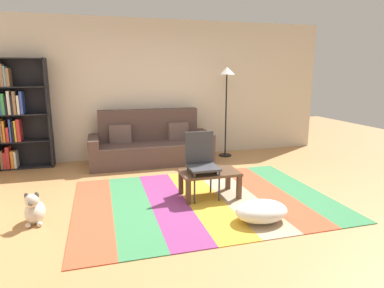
{
  "coord_description": "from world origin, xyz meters",
  "views": [
    {
      "loc": [
        -1.3,
        -4.04,
        1.69
      ],
      "look_at": [
        -0.0,
        0.54,
        0.65
      ],
      "focal_mm": 30.72,
      "sensor_mm": 36.0,
      "label": 1
    }
  ],
  "objects_px": {
    "folding_chair": "(201,159)",
    "dog": "(34,210)",
    "tv_remote": "(215,171)",
    "couch": "(151,145)",
    "bookshelf": "(15,115)",
    "coffee_table": "(209,176)",
    "standing_lamp": "(227,82)",
    "pouf": "(261,211)"
  },
  "relations": [
    {
      "from": "couch",
      "to": "pouf",
      "type": "distance_m",
      "value": 3.01
    },
    {
      "from": "standing_lamp",
      "to": "folding_chair",
      "type": "xyz_separation_m",
      "value": [
        -1.16,
        -2.04,
        -0.96
      ]
    },
    {
      "from": "coffee_table",
      "to": "tv_remote",
      "type": "xyz_separation_m",
      "value": [
        0.07,
        -0.04,
        0.07
      ]
    },
    {
      "from": "coffee_table",
      "to": "tv_remote",
      "type": "bearing_deg",
      "value": -28.84
    },
    {
      "from": "standing_lamp",
      "to": "tv_remote",
      "type": "height_order",
      "value": "standing_lamp"
    },
    {
      "from": "couch",
      "to": "coffee_table",
      "type": "distance_m",
      "value": 2.05
    },
    {
      "from": "couch",
      "to": "coffee_table",
      "type": "bearing_deg",
      "value": -75.98
    },
    {
      "from": "pouf",
      "to": "standing_lamp",
      "type": "xyz_separation_m",
      "value": [
        0.73,
        2.99,
        1.37
      ]
    },
    {
      "from": "tv_remote",
      "to": "folding_chair",
      "type": "xyz_separation_m",
      "value": [
        -0.17,
        0.08,
        0.16
      ]
    },
    {
      "from": "bookshelf",
      "to": "folding_chair",
      "type": "height_order",
      "value": "bookshelf"
    },
    {
      "from": "standing_lamp",
      "to": "bookshelf",
      "type": "bearing_deg",
      "value": 177.29
    },
    {
      "from": "tv_remote",
      "to": "pouf",
      "type": "bearing_deg",
      "value": -56.96
    },
    {
      "from": "bookshelf",
      "to": "standing_lamp",
      "type": "distance_m",
      "value": 3.91
    },
    {
      "from": "bookshelf",
      "to": "tv_remote",
      "type": "height_order",
      "value": "bookshelf"
    },
    {
      "from": "pouf",
      "to": "couch",
      "type": "bearing_deg",
      "value": 105.78
    },
    {
      "from": "bookshelf",
      "to": "dog",
      "type": "distance_m",
      "value": 2.71
    },
    {
      "from": "bookshelf",
      "to": "dog",
      "type": "relative_size",
      "value": 4.88
    },
    {
      "from": "dog",
      "to": "tv_remote",
      "type": "xyz_separation_m",
      "value": [
        2.25,
        0.2,
        0.22
      ]
    },
    {
      "from": "coffee_table",
      "to": "dog",
      "type": "relative_size",
      "value": 1.99
    },
    {
      "from": "tv_remote",
      "to": "folding_chair",
      "type": "height_order",
      "value": "folding_chair"
    },
    {
      "from": "tv_remote",
      "to": "couch",
      "type": "bearing_deg",
      "value": 122.32
    },
    {
      "from": "coffee_table",
      "to": "couch",
      "type": "bearing_deg",
      "value": 104.02
    },
    {
      "from": "folding_chair",
      "to": "dog",
      "type": "bearing_deg",
      "value": -127.56
    },
    {
      "from": "coffee_table",
      "to": "tv_remote",
      "type": "relative_size",
      "value": 5.28
    },
    {
      "from": "couch",
      "to": "bookshelf",
      "type": "height_order",
      "value": "bookshelf"
    },
    {
      "from": "coffee_table",
      "to": "standing_lamp",
      "type": "xyz_separation_m",
      "value": [
        1.05,
        2.08,
        1.19
      ]
    },
    {
      "from": "couch",
      "to": "tv_remote",
      "type": "bearing_deg",
      "value": -74.44
    },
    {
      "from": "couch",
      "to": "tv_remote",
      "type": "distance_m",
      "value": 2.1
    },
    {
      "from": "coffee_table",
      "to": "standing_lamp",
      "type": "height_order",
      "value": "standing_lamp"
    },
    {
      "from": "couch",
      "to": "standing_lamp",
      "type": "bearing_deg",
      "value": 3.66
    },
    {
      "from": "dog",
      "to": "folding_chair",
      "type": "bearing_deg",
      "value": 7.79
    },
    {
      "from": "dog",
      "to": "standing_lamp",
      "type": "bearing_deg",
      "value": 35.65
    },
    {
      "from": "couch",
      "to": "dog",
      "type": "xyz_separation_m",
      "value": [
        -1.68,
        -2.22,
        -0.18
      ]
    },
    {
      "from": "folding_chair",
      "to": "coffee_table",
      "type": "bearing_deg",
      "value": 20.2
    },
    {
      "from": "standing_lamp",
      "to": "folding_chair",
      "type": "relative_size",
      "value": 1.99
    },
    {
      "from": "dog",
      "to": "folding_chair",
      "type": "xyz_separation_m",
      "value": [
        2.08,
        0.28,
        0.37
      ]
    },
    {
      "from": "couch",
      "to": "standing_lamp",
      "type": "distance_m",
      "value": 1.94
    },
    {
      "from": "dog",
      "to": "tv_remote",
      "type": "height_order",
      "value": "dog"
    },
    {
      "from": "couch",
      "to": "bookshelf",
      "type": "distance_m",
      "value": 2.42
    },
    {
      "from": "standing_lamp",
      "to": "folding_chair",
      "type": "height_order",
      "value": "standing_lamp"
    },
    {
      "from": "dog",
      "to": "bookshelf",
      "type": "bearing_deg",
      "value": 104.31
    },
    {
      "from": "couch",
      "to": "folding_chair",
      "type": "bearing_deg",
      "value": -78.59
    }
  ]
}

